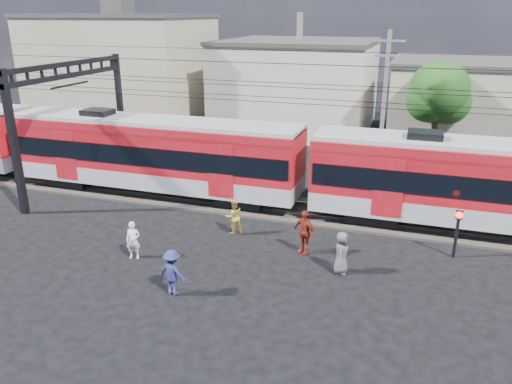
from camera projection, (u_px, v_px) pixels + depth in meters
ground at (175, 279)px, 18.62m from camera, size 120.00×120.00×0.00m
track_bed at (246, 204)px, 25.74m from camera, size 70.00×3.40×0.12m
rail_near at (241, 207)px, 25.03m from camera, size 70.00×0.12×0.12m
rail_far at (251, 197)px, 26.37m from camera, size 70.00×0.12×0.12m
commuter_train at (156, 152)px, 26.44m from camera, size 50.30×3.08×4.17m
catenary at (93, 97)px, 26.59m from camera, size 70.00×9.30×7.52m
building_west at (123, 70)px, 43.51m from camera, size 14.28×10.20×9.30m
building_midwest at (298, 85)px, 42.09m from camera, size 12.24×12.24×7.30m
building_mideast at (510, 107)px, 34.84m from camera, size 16.32×10.20×6.30m
utility_pole_mid at (384, 102)px, 28.70m from camera, size 1.80×0.24×8.50m
tree_near at (442, 94)px, 30.48m from camera, size 3.82×3.64×6.72m
pedestrian_a at (133, 240)px, 19.93m from camera, size 0.65×0.52×1.56m
pedestrian_b at (234, 216)px, 22.17m from camera, size 1.00×0.97×1.63m
pedestrian_c at (173, 272)px, 17.31m from camera, size 1.18×0.79×1.70m
pedestrian_d at (304, 232)px, 20.30m from camera, size 1.19×0.98×1.89m
pedestrian_e at (341, 253)px, 18.76m from camera, size 0.54×0.83×1.68m
crossing_signal at (458, 225)px, 19.79m from camera, size 0.30×0.30×2.04m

